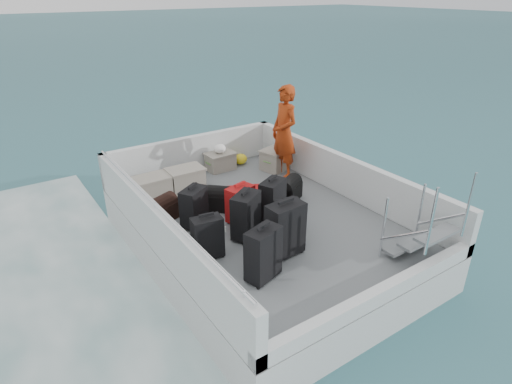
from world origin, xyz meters
TOP-DOWN VIEW (x-y plane):
  - ground at (0.00, 0.00)m, footprint 160.00×160.00m
  - ferry_hull at (0.00, 0.00)m, footprint 3.60×5.00m
  - deck at (0.00, 0.00)m, footprint 3.30×4.70m
  - deck_fittings at (0.35, -0.32)m, footprint 3.60×5.00m
  - suitcase_0 at (-0.88, -1.30)m, footprint 0.52×0.38m
  - suitcase_1 at (-1.23, -0.50)m, footprint 0.43×0.29m
  - suitcase_2 at (-0.99, 0.38)m, footprint 0.50×0.45m
  - suitcase_3 at (-0.32, -1.02)m, footprint 0.52×0.32m
  - suitcase_4 at (-0.52, -0.34)m, footprint 0.55×0.48m
  - suitcase_5 at (-0.34, 0.10)m, footprint 0.48×0.36m
  - suitcase_6 at (0.05, -0.61)m, footprint 0.43×0.31m
  - suitcase_7 at (0.14, -0.09)m, footprint 0.53×0.44m
  - suitcase_8 at (0.07, 0.51)m, footprint 0.83×0.71m
  - duffel_0 at (-1.34, 0.82)m, footprint 0.55×0.46m
  - duffel_1 at (-0.38, 0.62)m, footprint 0.54×0.54m
  - duffel_2 at (0.78, 0.28)m, footprint 0.55×0.49m
  - crate_0 at (-1.15, 1.69)m, footprint 0.60×0.41m
  - crate_1 at (-0.52, 1.68)m, footprint 0.63×0.44m
  - crate_2 at (0.46, 2.13)m, footprint 0.55×0.39m
  - crate_3 at (1.45, 1.53)m, footprint 0.73×0.59m
  - yellow_bag at (0.95, 2.15)m, footprint 0.28×0.26m
  - white_bag at (0.46, 2.13)m, footprint 0.24×0.24m
  - passenger at (1.30, 1.15)m, footprint 0.47×0.69m

SIDE VIEW (x-z plane):
  - ground at x=0.00m, z-range 0.00..0.00m
  - ferry_hull at x=0.00m, z-range 0.00..0.60m
  - deck at x=0.00m, z-range 0.60..0.62m
  - yellow_bag at x=0.95m, z-range 0.62..0.84m
  - suitcase_8 at x=0.07m, z-range 0.62..0.90m
  - duffel_0 at x=-1.34m, z-range 0.62..0.94m
  - duffel_1 at x=-0.38m, z-range 0.62..0.94m
  - duffel_2 at x=0.78m, z-range 0.62..0.94m
  - crate_2 at x=0.46m, z-range 0.62..0.94m
  - crate_0 at x=-1.15m, z-range 0.62..0.98m
  - crate_1 at x=-0.52m, z-range 0.62..0.99m
  - crate_3 at x=1.45m, z-range 0.62..1.01m
  - suitcase_6 at x=0.05m, z-range 0.62..1.16m
  - suitcase_5 at x=-0.34m, z-range 0.62..1.21m
  - suitcase_1 at x=-1.23m, z-range 0.62..1.23m
  - suitcase_2 at x=-0.99m, z-range 0.62..1.24m
  - suitcase_7 at x=0.14m, z-range 0.62..1.26m
  - suitcase_4 at x=-0.52m, z-range 0.62..1.31m
  - suitcase_0 at x=-0.88m, z-range 0.62..1.33m
  - deck_fittings at x=0.35m, z-range 0.54..1.44m
  - suitcase_3 at x=-0.32m, z-range 0.62..1.39m
  - white_bag at x=0.46m, z-range 0.94..1.12m
  - passenger at x=1.30m, z-range 0.62..2.39m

